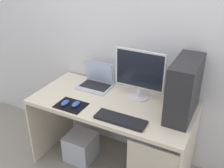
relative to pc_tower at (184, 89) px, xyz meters
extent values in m
plane|color=gray|center=(-0.60, -0.08, -0.98)|extent=(8.00, 8.00, 0.00)
cube|color=silver|center=(-0.60, 0.30, 0.32)|extent=(4.00, 0.04, 2.60)
cube|color=beige|center=(-0.60, -0.08, -0.26)|extent=(1.45, 0.69, 0.03)
cube|color=beige|center=(-1.31, -0.08, -0.63)|extent=(0.02, 0.69, 0.71)
cube|color=beige|center=(0.12, -0.08, -0.63)|extent=(0.02, 0.69, 0.71)
cube|color=#232326|center=(0.00, 0.00, 0.00)|extent=(0.19, 0.46, 0.48)
cylinder|color=silver|center=(-0.41, 0.10, -0.23)|extent=(0.19, 0.19, 0.01)
cylinder|color=silver|center=(-0.41, 0.10, -0.18)|extent=(0.04, 0.04, 0.09)
cube|color=silver|center=(-0.41, 0.09, 0.04)|extent=(0.46, 0.02, 0.35)
cube|color=black|center=(-0.41, 0.08, 0.04)|extent=(0.43, 0.00, 0.32)
cube|color=#B7BCC6|center=(-0.88, 0.08, -0.23)|extent=(0.32, 0.24, 0.01)
cube|color=black|center=(-0.88, 0.10, -0.23)|extent=(0.28, 0.16, 0.00)
cube|color=#B7BCC6|center=(-0.88, 0.18, -0.11)|extent=(0.32, 0.04, 0.23)
cube|color=#ADC1E5|center=(-0.88, 0.18, -0.11)|extent=(0.30, 0.04, 0.21)
cube|color=black|center=(-0.40, -0.31, -0.23)|extent=(0.42, 0.14, 0.02)
cube|color=black|center=(-0.89, -0.30, -0.24)|extent=(0.26, 0.20, 0.00)
ellipsoid|color=#2D51B2|center=(-0.84, -0.29, -0.22)|extent=(0.06, 0.10, 0.03)
ellipsoid|color=#2D51B2|center=(-0.94, -0.32, -0.22)|extent=(0.06, 0.10, 0.03)
cube|color=#B7BCC6|center=(-0.93, -0.14, -0.84)|extent=(0.28, 0.28, 0.28)
camera|label=1|loc=(0.33, -1.89, 0.99)|focal=42.58mm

